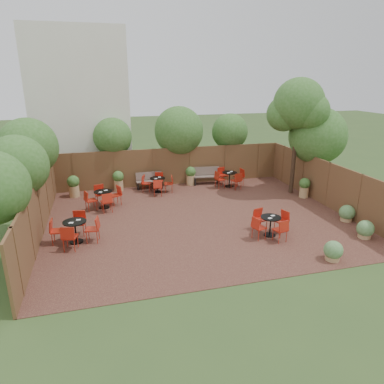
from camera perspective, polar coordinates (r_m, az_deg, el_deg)
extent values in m
plane|color=#354F23|center=(14.55, 0.99, -4.30)|extent=(80.00, 80.00, 0.00)
cube|color=#3D1C18|center=(14.55, 0.99, -4.26)|extent=(12.00, 10.00, 0.02)
cube|color=brown|center=(18.86, -3.16, 4.16)|extent=(12.00, 0.08, 2.00)
cube|color=brown|center=(13.90, -23.54, -2.57)|extent=(0.08, 10.00, 2.00)
cube|color=brown|center=(16.80, 21.12, 1.17)|extent=(0.08, 10.00, 2.00)
cube|color=silver|center=(21.00, -17.52, 13.10)|extent=(5.00, 4.00, 8.00)
sphere|color=#2F5D1E|center=(16.43, -25.00, 6.59)|extent=(2.46, 2.46, 2.46)
sphere|color=#2F5D1E|center=(13.54, -26.50, 3.79)|extent=(2.14, 2.14, 2.14)
sphere|color=#2F5D1E|center=(18.87, -12.74, 8.69)|extent=(1.98, 1.98, 1.98)
sphere|color=#2F5D1E|center=(19.20, -2.14, 9.86)|extent=(2.62, 2.62, 2.62)
sphere|color=#2F5D1E|center=(20.28, 6.14, 9.70)|extent=(2.03, 2.03, 2.03)
sphere|color=#2F5D1E|center=(18.34, 19.70, 8.56)|extent=(2.76, 2.76, 2.76)
cylinder|color=black|center=(17.78, 16.31, 6.94)|extent=(0.26, 0.26, 4.60)
sphere|color=#2F5D1E|center=(17.52, 16.92, 13.57)|extent=(2.35, 2.35, 2.35)
sphere|color=#2F5D1E|center=(17.65, 14.67, 12.14)|extent=(1.65, 1.65, 1.65)
sphere|color=#2F5D1E|center=(17.42, 18.66, 12.32)|extent=(1.72, 1.72, 1.72)
cube|color=brown|center=(18.37, -6.91, 1.76)|extent=(1.38, 0.49, 0.05)
cube|color=brown|center=(18.48, -7.02, 2.64)|extent=(1.37, 0.18, 0.41)
cube|color=black|center=(18.36, -8.79, 0.99)|extent=(0.08, 0.41, 0.36)
cube|color=black|center=(18.52, -5.00, 1.29)|extent=(0.08, 0.41, 0.36)
cube|color=brown|center=(19.02, 2.40, 2.55)|extent=(1.52, 0.62, 0.05)
cube|color=brown|center=(19.13, 2.24, 3.47)|extent=(1.48, 0.29, 0.44)
cube|color=black|center=(18.90, 0.46, 1.75)|extent=(0.11, 0.45, 0.39)
cube|color=black|center=(19.28, 4.29, 2.03)|extent=(0.11, 0.45, 0.39)
cylinder|color=black|center=(13.16, -18.18, -7.64)|extent=(0.47, 0.47, 0.03)
cylinder|color=black|center=(13.01, -18.34, -6.14)|extent=(0.05, 0.05, 0.74)
cylinder|color=black|center=(12.86, -18.51, -4.60)|extent=(0.80, 0.80, 0.03)
cube|color=white|center=(12.92, -17.94, -4.31)|extent=(0.16, 0.12, 0.02)
cube|color=white|center=(12.74, -19.02, -4.75)|extent=(0.16, 0.12, 0.02)
cylinder|color=black|center=(13.32, 12.46, -6.81)|extent=(0.43, 0.43, 0.03)
cylinder|color=black|center=(13.18, 12.56, -5.44)|extent=(0.05, 0.05, 0.68)
cylinder|color=black|center=(13.04, 12.66, -4.02)|extent=(0.74, 0.74, 0.03)
cube|color=white|center=(13.15, 12.97, -3.75)|extent=(0.16, 0.13, 0.01)
cube|color=white|center=(12.90, 12.52, -4.17)|extent=(0.16, 0.13, 0.01)
cylinder|color=black|center=(16.12, -14.03, -2.44)|extent=(0.46, 0.46, 0.03)
cylinder|color=black|center=(16.00, -14.13, -1.20)|extent=(0.05, 0.05, 0.73)
cylinder|color=black|center=(15.88, -14.23, 0.07)|extent=(0.79, 0.79, 0.03)
cube|color=white|center=(15.95, -13.80, 0.28)|extent=(0.17, 0.15, 0.02)
cube|color=white|center=(15.75, -14.60, -0.02)|extent=(0.17, 0.15, 0.02)
cylinder|color=black|center=(18.78, 6.04, 0.96)|extent=(0.46, 0.46, 0.03)
cylinder|color=black|center=(18.67, 6.08, 2.04)|extent=(0.05, 0.05, 0.73)
cylinder|color=black|center=(18.57, 6.11, 3.16)|extent=(0.79, 0.79, 0.03)
cube|color=white|center=(18.68, 6.39, 3.31)|extent=(0.17, 0.14, 0.02)
cube|color=white|center=(18.42, 5.95, 3.11)|extent=(0.17, 0.14, 0.02)
cylinder|color=black|center=(17.82, -5.56, 0.02)|extent=(0.44, 0.44, 0.03)
cylinder|color=black|center=(17.71, -5.59, 1.11)|extent=(0.05, 0.05, 0.70)
cylinder|color=black|center=(17.61, -5.63, 2.23)|extent=(0.76, 0.76, 0.03)
cube|color=white|center=(17.70, -5.29, 2.40)|extent=(0.16, 0.13, 0.01)
cube|color=white|center=(17.47, -5.89, 2.17)|extent=(0.16, 0.13, 0.01)
cylinder|color=#A88354|center=(18.32, -11.79, 1.05)|extent=(0.47, 0.47, 0.54)
sphere|color=#2F5D1E|center=(18.19, -11.89, 2.49)|extent=(0.56, 0.56, 0.56)
cylinder|color=#A88354|center=(18.90, -0.22, 1.95)|extent=(0.45, 0.45, 0.52)
sphere|color=#2F5D1E|center=(18.78, -0.22, 3.30)|extent=(0.54, 0.54, 0.54)
cylinder|color=#A88354|center=(17.93, -18.53, 0.13)|extent=(0.48, 0.48, 0.55)
sphere|color=#2F5D1E|center=(17.80, -18.69, 1.63)|extent=(0.58, 0.58, 0.58)
cylinder|color=#A88354|center=(17.78, 17.66, -0.03)|extent=(0.43, 0.43, 0.50)
sphere|color=#2F5D1E|center=(17.65, 17.80, 1.34)|extent=(0.52, 0.52, 0.52)
cylinder|color=#A88354|center=(14.24, 26.13, -6.27)|extent=(0.44, 0.44, 0.20)
sphere|color=#4B7A3F|center=(14.15, 26.27, -5.34)|extent=(0.60, 0.60, 0.60)
cylinder|color=#A88354|center=(12.19, 21.78, -9.76)|extent=(0.44, 0.44, 0.20)
sphere|color=#4B7A3F|center=(12.08, 21.92, -8.72)|extent=(0.59, 0.59, 0.59)
cylinder|color=#A88354|center=(15.54, 23.70, -3.93)|extent=(0.45, 0.45, 0.20)
sphere|color=#4B7A3F|center=(15.45, 23.82, -3.06)|extent=(0.61, 0.61, 0.61)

